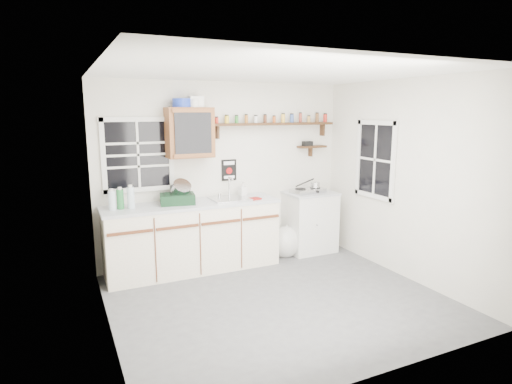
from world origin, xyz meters
TOP-DOWN VIEW (x-y plane):
  - room at (0.00, 0.00)m, footprint 3.64×3.24m
  - main_cabinet at (-0.58, 1.30)m, footprint 2.31×0.63m
  - right_cabinet at (1.25, 1.32)m, footprint 0.73×0.57m
  - sink at (-0.05, 1.30)m, footprint 0.52×0.44m
  - upper_cabinet at (-0.55, 1.44)m, footprint 0.60×0.32m
  - upper_cabinet_clutter at (-0.56, 1.44)m, footprint 0.40×0.24m
  - spice_shelf at (0.74, 1.51)m, footprint 1.91×0.18m
  - secondary_shelf at (1.36, 1.52)m, footprint 0.45×0.16m
  - warning_sign at (0.05, 1.59)m, footprint 0.22×0.02m
  - window_back at (-1.20, 1.59)m, footprint 0.93×0.03m
  - window_right at (1.79, 0.55)m, footprint 0.03×0.78m
  - water_bottles at (-1.47, 1.31)m, footprint 0.31×0.12m
  - dish_rack at (-0.76, 1.33)m, footprint 0.48×0.40m
  - soap_bottle at (0.18, 1.41)m, footprint 0.11×0.11m
  - rag at (0.25, 1.15)m, footprint 0.17×0.16m
  - hotplate at (1.19, 1.31)m, footprint 0.53×0.33m
  - saucepan at (1.31, 1.31)m, footprint 0.33×0.22m
  - trash_bag at (0.80, 1.27)m, footprint 0.43×0.39m

SIDE VIEW (x-z plane):
  - trash_bag at x=0.80m, z-range -0.04..0.46m
  - right_cabinet at x=1.25m, z-range 0.00..0.91m
  - main_cabinet at x=-0.58m, z-range 0.00..0.92m
  - rag at x=0.25m, z-range 0.92..0.94m
  - sink at x=-0.05m, z-range 0.79..1.08m
  - hotplate at x=1.19m, z-range 0.91..0.98m
  - saucepan at x=1.31m, z-range 0.94..1.09m
  - soap_bottle at x=0.18m, z-range 0.92..1.13m
  - dish_rack at x=-0.76m, z-range 0.86..1.19m
  - water_bottles at x=-1.47m, z-range 0.90..1.20m
  - room at x=0.00m, z-range -0.02..2.52m
  - warning_sign at x=0.05m, z-range 1.13..1.43m
  - window_right at x=1.79m, z-range 0.91..1.99m
  - window_back at x=-1.20m, z-range 1.06..2.04m
  - secondary_shelf at x=1.36m, z-range 1.46..1.69m
  - upper_cabinet at x=-0.55m, z-range 1.50..2.15m
  - spice_shelf at x=0.74m, z-range 1.76..2.11m
  - upper_cabinet_clutter at x=-0.56m, z-range 2.14..2.28m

